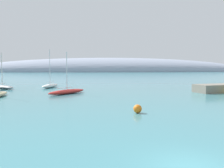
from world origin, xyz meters
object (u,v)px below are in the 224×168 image
object	(u,v)px
sailboat_white_mid_mooring	(50,86)
mooring_buoy_orange	(138,109)
sailboat_red_end_of_line	(67,91)
sailboat_grey_outer_mooring	(2,87)

from	to	relation	value
sailboat_white_mid_mooring	mooring_buoy_orange	bearing A→B (deg)	42.18
sailboat_white_mid_mooring	mooring_buoy_orange	distance (m)	33.28
sailboat_white_mid_mooring	sailboat_red_end_of_line	world-z (taller)	sailboat_white_mid_mooring
sailboat_white_mid_mooring	sailboat_red_end_of_line	size ratio (longest dim) A/B	1.18
sailboat_white_mid_mooring	sailboat_grey_outer_mooring	size ratio (longest dim) A/B	1.11
sailboat_grey_outer_mooring	mooring_buoy_orange	xyz separation A→B (m)	(23.69, -29.05, -0.02)
sailboat_white_mid_mooring	mooring_buoy_orange	world-z (taller)	sailboat_white_mid_mooring
sailboat_white_mid_mooring	mooring_buoy_orange	xyz separation A→B (m)	(13.61, -30.37, -0.06)
sailboat_white_mid_mooring	sailboat_grey_outer_mooring	world-z (taller)	sailboat_white_mid_mooring
sailboat_red_end_of_line	sailboat_white_mid_mooring	bearing A→B (deg)	64.54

